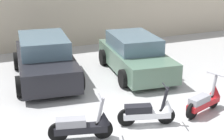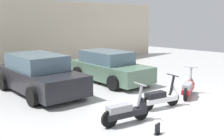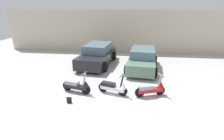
% 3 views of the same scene
% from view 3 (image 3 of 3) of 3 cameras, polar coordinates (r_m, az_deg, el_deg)
% --- Properties ---
extents(ground_plane, '(28.00, 28.00, 0.00)m').
position_cam_3_polar(ground_plane, '(7.28, -0.33, -9.97)').
color(ground_plane, '#B2B2B2').
extents(wall_back, '(19.60, 0.12, 3.42)m').
position_cam_3_polar(wall_back, '(14.58, 3.56, 12.41)').
color(wall_back, beige).
rests_on(wall_back, ground_plane).
extents(scooter_front_left, '(1.37, 0.63, 0.98)m').
position_cam_3_polar(scooter_front_left, '(7.92, -11.25, -4.93)').
color(scooter_front_left, black).
rests_on(scooter_front_left, ground_plane).
extents(scooter_front_right, '(1.33, 0.64, 0.96)m').
position_cam_3_polar(scooter_front_right, '(7.65, 0.62, -5.53)').
color(scooter_front_right, black).
rests_on(scooter_front_right, ground_plane).
extents(scooter_front_center, '(1.32, 0.68, 0.95)m').
position_cam_3_polar(scooter_front_center, '(7.69, 12.79, -5.92)').
color(scooter_front_center, black).
rests_on(scooter_front_center, ground_plane).
extents(car_rear_left, '(2.27, 4.13, 1.35)m').
position_cam_3_polar(car_rear_left, '(11.57, -4.79, 4.97)').
color(car_rear_left, black).
rests_on(car_rear_left, ground_plane).
extents(car_rear_center, '(2.11, 3.85, 1.26)m').
position_cam_3_polar(car_rear_center, '(10.80, 9.86, 3.40)').
color(car_rear_center, '#51705B').
rests_on(car_rear_center, ground_plane).
extents(placard_near_left_scooter, '(0.20, 0.13, 0.26)m').
position_cam_3_polar(placard_near_left_scooter, '(7.27, -13.80, -9.61)').
color(placard_near_left_scooter, black).
rests_on(placard_near_left_scooter, ground_plane).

